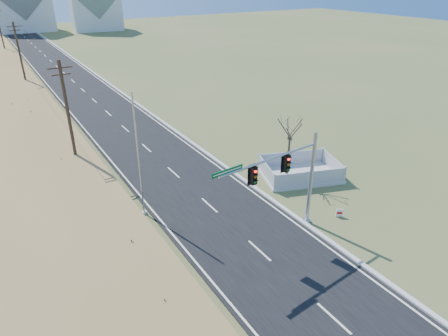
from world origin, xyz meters
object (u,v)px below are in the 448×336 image
open_sign (339,213)px  flagpole (140,169)px  fence_enclosure (300,173)px  bare_tree (291,127)px  traffic_signal_mast (292,176)px

open_sign → flagpole: bearing=176.4°
fence_enclosure → flagpole: bearing=-167.4°
fence_enclosure → bare_tree: 4.40m
traffic_signal_mast → bare_tree: traffic_signal_mast is taller
bare_tree → traffic_signal_mast: bearing=-129.1°
flagpole → bare_tree: bearing=-6.5°
fence_enclosure → flagpole: 13.20m
traffic_signal_mast → bare_tree: size_ratio=1.42×
flagpole → bare_tree: (11.40, -1.30, 1.07)m
traffic_signal_mast → fence_enclosure: traffic_signal_mast is taller
fence_enclosure → open_sign: 6.15m
open_sign → bare_tree: size_ratio=0.10×
fence_enclosure → bare_tree: bare_tree is taller
traffic_signal_mast → open_sign: size_ratio=13.72×
bare_tree → flagpole: bearing=173.5°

